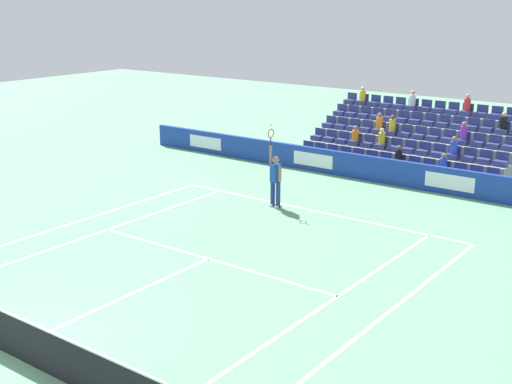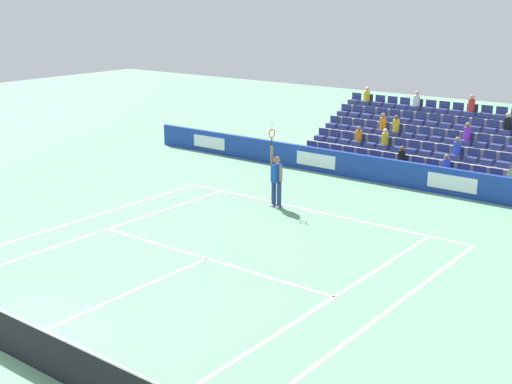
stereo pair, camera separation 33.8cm
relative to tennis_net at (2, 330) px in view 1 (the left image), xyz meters
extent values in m
plane|color=#669E77|center=(0.00, 0.00, -0.49)|extent=(80.00, 80.00, 0.00)
cube|color=white|center=(0.00, -11.89, -0.49)|extent=(10.97, 0.10, 0.01)
cube|color=white|center=(0.00, -6.40, -0.49)|extent=(8.23, 0.10, 0.01)
cube|color=white|center=(0.00, -3.20, -0.49)|extent=(0.10, 6.40, 0.01)
cube|color=white|center=(4.12, -5.95, -0.49)|extent=(0.10, 11.89, 0.01)
cube|color=white|center=(-4.12, -5.95, -0.49)|extent=(0.10, 11.89, 0.01)
cube|color=white|center=(5.49, -5.95, -0.49)|extent=(0.10, 11.89, 0.01)
cube|color=white|center=(-5.49, -5.95, -0.49)|extent=(0.10, 11.89, 0.01)
cube|color=white|center=(0.00, -11.79, -0.49)|extent=(0.10, 0.20, 0.01)
cube|color=#193899|center=(0.00, -16.56, 0.00)|extent=(23.34, 0.20, 0.98)
cube|color=white|center=(-2.92, -16.45, 0.00)|extent=(1.87, 0.01, 0.55)
cube|color=white|center=(2.92, -16.45, 0.00)|extent=(1.87, 0.01, 0.55)
cube|color=white|center=(8.75, -16.45, 0.00)|extent=(1.87, 0.01, 0.55)
cube|color=black|center=(0.00, 0.00, -0.03)|extent=(11.77, 0.02, 0.92)
cube|color=white|center=(0.00, 0.00, 0.45)|extent=(11.77, 0.04, 0.04)
cylinder|color=navy|center=(1.20, -11.48, -0.04)|extent=(0.16, 0.16, 0.90)
cylinder|color=navy|center=(1.44, -11.50, -0.04)|extent=(0.16, 0.16, 0.90)
cube|color=white|center=(1.20, -11.48, -0.45)|extent=(0.14, 0.27, 0.08)
cube|color=white|center=(1.44, -11.50, -0.45)|extent=(0.14, 0.27, 0.08)
cube|color=#1947B2|center=(1.32, -11.49, 0.71)|extent=(0.25, 0.38, 0.60)
sphere|color=#9E7251|center=(1.32, -11.49, 1.17)|extent=(0.24, 0.24, 0.24)
cylinder|color=#9E7251|center=(1.54, -11.51, 1.32)|extent=(0.09, 0.09, 0.62)
cylinder|color=#9E7251|center=(1.10, -11.43, 0.73)|extent=(0.09, 0.09, 0.56)
cylinder|color=black|center=(1.54, -11.51, 1.77)|extent=(0.04, 0.04, 0.28)
torus|color=red|center=(1.54, -11.51, 2.05)|extent=(0.05, 0.31, 0.31)
sphere|color=#D1E533|center=(1.54, -11.51, 2.33)|extent=(0.07, 0.07, 0.07)
cube|color=gray|center=(0.00, -17.63, -0.28)|extent=(8.68, 0.95, 0.42)
cube|color=navy|center=(-4.03, -17.63, 0.03)|extent=(0.48, 0.44, 0.20)
cube|color=navy|center=(-4.03, -17.83, 0.28)|extent=(0.48, 0.04, 0.30)
cube|color=navy|center=(-3.41, -17.63, 0.03)|extent=(0.48, 0.44, 0.20)
cube|color=navy|center=(-3.41, -17.83, 0.28)|extent=(0.48, 0.04, 0.30)
cube|color=navy|center=(-2.79, -17.63, 0.03)|extent=(0.48, 0.44, 0.20)
cube|color=navy|center=(-2.79, -17.83, 0.28)|extent=(0.48, 0.04, 0.30)
cube|color=navy|center=(-2.17, -17.63, 0.03)|extent=(0.48, 0.44, 0.20)
cube|color=navy|center=(-2.17, -17.83, 0.28)|extent=(0.48, 0.04, 0.30)
cube|color=navy|center=(-1.55, -17.63, 0.03)|extent=(0.48, 0.44, 0.20)
cube|color=navy|center=(-1.55, -17.83, 0.28)|extent=(0.48, 0.04, 0.30)
cube|color=navy|center=(-0.93, -17.63, 0.03)|extent=(0.48, 0.44, 0.20)
cube|color=navy|center=(-0.93, -17.83, 0.28)|extent=(0.48, 0.04, 0.30)
cube|color=navy|center=(-0.31, -17.63, 0.03)|extent=(0.48, 0.44, 0.20)
cube|color=navy|center=(-0.31, -17.83, 0.28)|extent=(0.48, 0.04, 0.30)
cube|color=navy|center=(0.31, -17.63, 0.03)|extent=(0.48, 0.44, 0.20)
cube|color=navy|center=(0.31, -17.83, 0.28)|extent=(0.48, 0.04, 0.30)
cube|color=navy|center=(0.93, -17.63, 0.03)|extent=(0.48, 0.44, 0.20)
cube|color=navy|center=(0.93, -17.83, 0.28)|extent=(0.48, 0.04, 0.30)
cube|color=navy|center=(1.55, -17.63, 0.03)|extent=(0.48, 0.44, 0.20)
cube|color=navy|center=(1.55, -17.83, 0.28)|extent=(0.48, 0.04, 0.30)
cube|color=navy|center=(2.17, -17.63, 0.03)|extent=(0.48, 0.44, 0.20)
cube|color=navy|center=(2.17, -17.83, 0.28)|extent=(0.48, 0.04, 0.30)
cube|color=navy|center=(2.79, -17.63, 0.03)|extent=(0.48, 0.44, 0.20)
cube|color=navy|center=(2.79, -17.83, 0.28)|extent=(0.48, 0.04, 0.30)
cube|color=navy|center=(3.41, -17.63, 0.03)|extent=(0.48, 0.44, 0.20)
cube|color=navy|center=(3.41, -17.83, 0.28)|extent=(0.48, 0.04, 0.30)
cube|color=navy|center=(4.03, -17.63, 0.03)|extent=(0.48, 0.44, 0.20)
cube|color=navy|center=(4.03, -17.83, 0.28)|extent=(0.48, 0.04, 0.30)
cube|color=gray|center=(0.00, -18.58, -0.07)|extent=(8.68, 0.95, 0.84)
cube|color=navy|center=(-4.03, -18.58, 0.45)|extent=(0.48, 0.44, 0.20)
cube|color=navy|center=(-4.03, -18.78, 0.70)|extent=(0.48, 0.04, 0.30)
cube|color=navy|center=(-3.41, -18.58, 0.45)|extent=(0.48, 0.44, 0.20)
cube|color=navy|center=(-3.41, -18.78, 0.70)|extent=(0.48, 0.04, 0.30)
cube|color=navy|center=(-2.79, -18.58, 0.45)|extent=(0.48, 0.44, 0.20)
cube|color=navy|center=(-2.79, -18.78, 0.70)|extent=(0.48, 0.04, 0.30)
cube|color=navy|center=(-2.17, -18.58, 0.45)|extent=(0.48, 0.44, 0.20)
cube|color=navy|center=(-2.17, -18.78, 0.70)|extent=(0.48, 0.04, 0.30)
cube|color=navy|center=(-1.55, -18.58, 0.45)|extent=(0.48, 0.44, 0.20)
cube|color=navy|center=(-1.55, -18.78, 0.70)|extent=(0.48, 0.04, 0.30)
cube|color=navy|center=(-0.93, -18.58, 0.45)|extent=(0.48, 0.44, 0.20)
cube|color=navy|center=(-0.93, -18.78, 0.70)|extent=(0.48, 0.04, 0.30)
cube|color=navy|center=(-0.31, -18.58, 0.45)|extent=(0.48, 0.44, 0.20)
cube|color=navy|center=(-0.31, -18.78, 0.70)|extent=(0.48, 0.04, 0.30)
cube|color=navy|center=(0.31, -18.58, 0.45)|extent=(0.48, 0.44, 0.20)
cube|color=navy|center=(0.31, -18.78, 0.70)|extent=(0.48, 0.04, 0.30)
cube|color=navy|center=(0.93, -18.58, 0.45)|extent=(0.48, 0.44, 0.20)
cube|color=navy|center=(0.93, -18.78, 0.70)|extent=(0.48, 0.04, 0.30)
cube|color=navy|center=(1.55, -18.58, 0.45)|extent=(0.48, 0.44, 0.20)
cube|color=navy|center=(1.55, -18.78, 0.70)|extent=(0.48, 0.04, 0.30)
cube|color=navy|center=(2.17, -18.58, 0.45)|extent=(0.48, 0.44, 0.20)
cube|color=navy|center=(2.17, -18.78, 0.70)|extent=(0.48, 0.04, 0.30)
cube|color=navy|center=(2.79, -18.58, 0.45)|extent=(0.48, 0.44, 0.20)
cube|color=navy|center=(2.79, -18.78, 0.70)|extent=(0.48, 0.04, 0.30)
cube|color=navy|center=(3.41, -18.58, 0.45)|extent=(0.48, 0.44, 0.20)
cube|color=navy|center=(3.41, -18.78, 0.70)|extent=(0.48, 0.04, 0.30)
cube|color=navy|center=(4.03, -18.58, 0.45)|extent=(0.48, 0.44, 0.20)
cube|color=navy|center=(4.03, -18.78, 0.70)|extent=(0.48, 0.04, 0.30)
cube|color=gray|center=(0.00, -19.53, 0.14)|extent=(8.68, 0.95, 1.26)
cube|color=navy|center=(-4.03, -19.53, 0.87)|extent=(0.48, 0.44, 0.20)
cube|color=navy|center=(-4.03, -19.73, 1.12)|extent=(0.48, 0.04, 0.30)
cube|color=navy|center=(-3.41, -19.53, 0.87)|extent=(0.48, 0.44, 0.20)
cube|color=navy|center=(-3.41, -19.73, 1.12)|extent=(0.48, 0.04, 0.30)
cube|color=navy|center=(-2.79, -19.53, 0.87)|extent=(0.48, 0.44, 0.20)
cube|color=navy|center=(-2.79, -19.73, 1.12)|extent=(0.48, 0.04, 0.30)
cube|color=navy|center=(-2.17, -19.53, 0.87)|extent=(0.48, 0.44, 0.20)
cube|color=navy|center=(-2.17, -19.73, 1.12)|extent=(0.48, 0.04, 0.30)
cube|color=navy|center=(-1.55, -19.53, 0.87)|extent=(0.48, 0.44, 0.20)
cube|color=navy|center=(-1.55, -19.73, 1.12)|extent=(0.48, 0.04, 0.30)
cube|color=navy|center=(-0.93, -19.53, 0.87)|extent=(0.48, 0.44, 0.20)
cube|color=navy|center=(-0.93, -19.73, 1.12)|extent=(0.48, 0.04, 0.30)
cube|color=navy|center=(-0.31, -19.53, 0.87)|extent=(0.48, 0.44, 0.20)
cube|color=navy|center=(-0.31, -19.73, 1.12)|extent=(0.48, 0.04, 0.30)
cube|color=navy|center=(0.31, -19.53, 0.87)|extent=(0.48, 0.44, 0.20)
cube|color=navy|center=(0.31, -19.73, 1.12)|extent=(0.48, 0.04, 0.30)
cube|color=navy|center=(0.93, -19.53, 0.87)|extent=(0.48, 0.44, 0.20)
cube|color=navy|center=(0.93, -19.73, 1.12)|extent=(0.48, 0.04, 0.30)
cube|color=navy|center=(1.55, -19.53, 0.87)|extent=(0.48, 0.44, 0.20)
cube|color=navy|center=(1.55, -19.73, 1.12)|extent=(0.48, 0.04, 0.30)
cube|color=navy|center=(2.17, -19.53, 0.87)|extent=(0.48, 0.44, 0.20)
cube|color=navy|center=(2.17, -19.73, 1.12)|extent=(0.48, 0.04, 0.30)
cube|color=navy|center=(2.79, -19.53, 0.87)|extent=(0.48, 0.44, 0.20)
cube|color=navy|center=(2.79, -19.73, 1.12)|extent=(0.48, 0.04, 0.30)
cube|color=navy|center=(3.41, -19.53, 0.87)|extent=(0.48, 0.44, 0.20)
cube|color=navy|center=(3.41, -19.73, 1.12)|extent=(0.48, 0.04, 0.30)
cube|color=navy|center=(4.03, -19.53, 0.87)|extent=(0.48, 0.44, 0.20)
cube|color=navy|center=(4.03, -19.73, 1.12)|extent=(0.48, 0.04, 0.30)
cube|color=gray|center=(0.00, -20.48, 0.35)|extent=(8.68, 0.95, 1.68)
cube|color=navy|center=(-3.41, -20.48, 1.29)|extent=(0.48, 0.44, 0.20)
cube|color=navy|center=(-3.41, -20.68, 1.54)|extent=(0.48, 0.04, 0.30)
cube|color=navy|center=(-2.79, -20.48, 1.29)|extent=(0.48, 0.44, 0.20)
cube|color=navy|center=(-2.79, -20.68, 1.54)|extent=(0.48, 0.04, 0.30)
cube|color=navy|center=(-2.17, -20.48, 1.29)|extent=(0.48, 0.44, 0.20)
cube|color=navy|center=(-2.17, -20.68, 1.54)|extent=(0.48, 0.04, 0.30)
cube|color=navy|center=(-1.55, -20.48, 1.29)|extent=(0.48, 0.44, 0.20)
cube|color=navy|center=(-1.55, -20.68, 1.54)|extent=(0.48, 0.04, 0.30)
cube|color=navy|center=(-0.93, -20.48, 1.29)|extent=(0.48, 0.44, 0.20)
cube|color=navy|center=(-0.93, -20.68, 1.54)|extent=(0.48, 0.04, 0.30)
cube|color=navy|center=(-0.31, -20.48, 1.29)|extent=(0.48, 0.44, 0.20)
cube|color=navy|center=(-0.31, -20.68, 1.54)|extent=(0.48, 0.04, 0.30)
cube|color=navy|center=(0.31, -20.48, 1.29)|extent=(0.48, 0.44, 0.20)
cube|color=navy|center=(0.31, -20.68, 1.54)|extent=(0.48, 0.04, 0.30)
cube|color=navy|center=(0.93, -20.48, 1.29)|extent=(0.48, 0.44, 0.20)
cube|color=navy|center=(0.93, -20.68, 1.54)|extent=(0.48, 0.04, 0.30)
cube|color=navy|center=(1.55, -20.48, 1.29)|extent=(0.48, 0.44, 0.20)
cube|color=navy|center=(1.55, -20.68, 1.54)|extent=(0.48, 0.04, 0.30)
cube|color=navy|center=(2.17, -20.48, 1.29)|extent=(0.48, 0.44, 0.20)
cube|color=navy|center=(2.17, -20.68, 1.54)|extent=(0.48, 0.04, 0.30)
cube|color=navy|center=(2.79, -20.48, 1.29)|extent=(0.48, 0.44, 0.20)
cube|color=navy|center=(2.79, -20.68, 1.54)|extent=(0.48, 0.04, 0.30)
cube|color=navy|center=(3.41, -20.48, 1.29)|extent=(0.48, 0.44, 0.20)
cube|color=navy|center=(3.41, -20.68, 1.54)|extent=(0.48, 0.04, 0.30)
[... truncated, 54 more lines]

